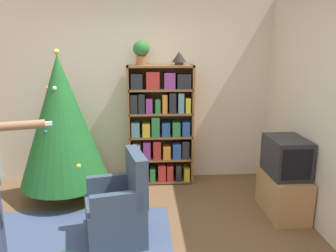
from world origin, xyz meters
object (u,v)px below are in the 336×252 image
(armchair, at_px, (119,210))
(table_lamp, at_px, (179,58))
(potted_plant, at_px, (141,51))
(television, at_px, (286,157))
(bookshelf, at_px, (160,126))
(christmas_tree, at_px, (62,121))

(armchair, height_order, table_lamp, table_lamp)
(potted_plant, bearing_deg, television, -33.05)
(bookshelf, distance_m, table_lamp, 1.00)
(armchair, xyz_separation_m, table_lamp, (0.75, 1.50, 1.48))
(armchair, relative_size, potted_plant, 2.80)
(potted_plant, bearing_deg, table_lamp, -0.00)
(armchair, distance_m, potted_plant, 2.18)
(christmas_tree, distance_m, potted_plant, 1.40)
(television, xyz_separation_m, armchair, (-1.89, -0.43, -0.38))
(bookshelf, bearing_deg, table_lamp, 2.36)
(bookshelf, bearing_deg, armchair, -108.08)
(table_lamp, bearing_deg, christmas_tree, -163.35)
(television, height_order, armchair, television)
(bookshelf, distance_m, television, 1.76)
(potted_plant, height_order, table_lamp, potted_plant)
(television, height_order, table_lamp, table_lamp)
(armchair, relative_size, table_lamp, 4.60)
(armchair, bearing_deg, potted_plant, 158.12)
(christmas_tree, bearing_deg, television, -13.10)
(bookshelf, relative_size, armchair, 1.85)
(armchair, distance_m, table_lamp, 2.24)
(television, bearing_deg, table_lamp, 136.59)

